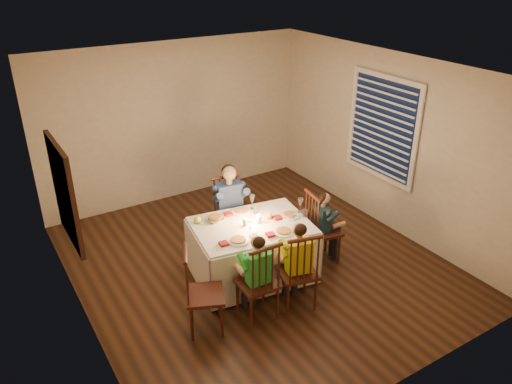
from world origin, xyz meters
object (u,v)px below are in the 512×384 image
chair_end (321,260)px  child_teal (321,260)px  chair_near_right (296,304)px  child_green (257,316)px  dining_table (252,240)px  chair_adult (231,246)px  child_yellow (296,304)px  serving_bowl (215,219)px  adult (231,246)px  chair_near_left (257,316)px  chair_extra (207,328)px

chair_end → child_teal: chair_end is taller
chair_near_right → child_green: 0.51m
chair_near_right → child_green: bearing=6.9°
dining_table → child_teal: (1.00, -0.19, -0.54)m
chair_adult → chair_end: size_ratio=1.00×
child_yellow → serving_bowl: (-0.48, 1.10, 0.79)m
chair_adult → adult: bearing=10.7°
child_green → serving_bowl: (0.02, 1.03, 0.79)m
chair_end → serving_bowl: (-1.34, 0.51, 0.79)m
chair_near_left → adult: bearing=-106.0°
chair_near_left → serving_bowl: size_ratio=4.59×
serving_bowl → child_yellow: bearing=-66.3°
dining_table → chair_extra: bearing=-139.6°
chair_end → child_green: bearing=120.2°
chair_end → chair_near_right: bearing=133.8°
chair_adult → child_green: 1.55m
chair_near_right → chair_end: size_ratio=1.00×
chair_near_left → child_green: child_green is taller
dining_table → chair_end: size_ratio=1.55×
dining_table → child_green: 0.97m
child_teal → child_green: bearing=120.2°
child_green → child_teal: bearing=-157.0°
dining_table → child_teal: dining_table is taller
chair_end → chair_extra: (-1.95, -0.40, 0.00)m
adult → child_green: size_ratio=1.16×
chair_extra → adult: adult is taller
chair_extra → chair_near_right: bearing=-76.5°
adult → chair_near_right: bearing=-78.2°
child_teal → serving_bowl: serving_bowl is taller
chair_end → child_green: 1.46m
chair_near_right → chair_end: same height
chair_extra → adult: size_ratio=0.82×
chair_near_left → chair_end: size_ratio=1.00×
dining_table → child_green: dining_table is taller
adult → chair_end: bearing=-36.2°
chair_end → child_teal: size_ratio=1.02×
chair_adult → chair_near_left: same height
dining_table → adult: (0.11, 0.75, -0.54)m
child_teal → chair_near_right: bearing=133.8°
chair_adult → chair_end: 1.30m
child_green → chair_near_left: bearing=-0.0°
serving_bowl → child_teal: bearing=-20.8°
chair_end → serving_bowl: serving_bowl is taller
adult → child_yellow: bearing=-78.2°
chair_near_right → adult: (-0.03, 1.54, 0.00)m
adult → serving_bowl: (-0.45, -0.44, 0.79)m
chair_end → child_green: (-1.36, -0.52, 0.00)m
dining_table → chair_near_left: 0.97m
child_yellow → child_teal: child_yellow is taller
chair_near_left → chair_near_right: size_ratio=1.00×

